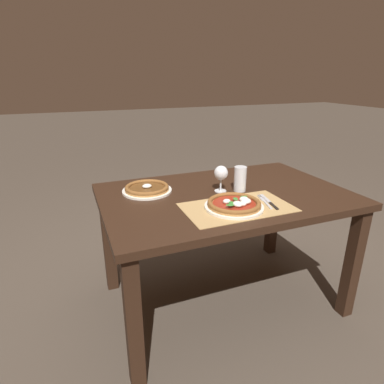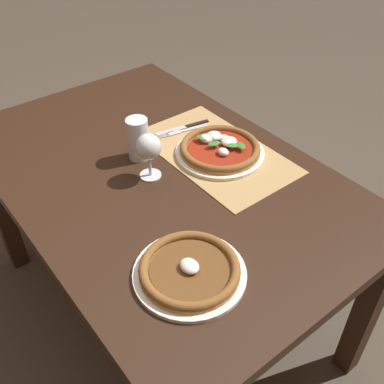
# 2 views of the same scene
# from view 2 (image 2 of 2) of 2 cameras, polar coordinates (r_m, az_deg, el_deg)

# --- Properties ---
(ground_plane) EXTENTS (24.00, 24.00, 0.00)m
(ground_plane) POSITION_cam_2_polar(r_m,az_deg,el_deg) (2.01, -3.36, -14.30)
(ground_plane) COLOR #473D33
(dining_table) EXTENTS (1.40, 0.91, 0.74)m
(dining_table) POSITION_cam_2_polar(r_m,az_deg,el_deg) (1.53, -4.26, -0.09)
(dining_table) COLOR black
(dining_table) RESTS_ON ground
(paper_placemat) EXTENTS (0.56, 0.32, 0.00)m
(paper_placemat) POSITION_cam_2_polar(r_m,az_deg,el_deg) (1.55, 2.98, 5.11)
(paper_placemat) COLOR #A88451
(paper_placemat) RESTS_ON dining_table
(pizza_near) EXTENTS (0.30, 0.30, 0.05)m
(pizza_near) POSITION_cam_2_polar(r_m,az_deg,el_deg) (1.53, 3.57, 5.49)
(pizza_near) COLOR silver
(pizza_near) RESTS_ON paper_placemat
(pizza_far) EXTENTS (0.29, 0.29, 0.05)m
(pizza_far) POSITION_cam_2_polar(r_m,az_deg,el_deg) (1.13, -0.31, -9.92)
(pizza_far) COLOR silver
(pizza_far) RESTS_ON dining_table
(wine_glass) EXTENTS (0.08, 0.08, 0.16)m
(wine_glass) POSITION_cam_2_polar(r_m,az_deg,el_deg) (1.39, -5.54, 5.51)
(wine_glass) COLOR silver
(wine_glass) RESTS_ON dining_table
(pint_glass) EXTENTS (0.07, 0.07, 0.15)m
(pint_glass) POSITION_cam_2_polar(r_m,az_deg,el_deg) (1.50, -6.87, 6.62)
(pint_glass) COLOR silver
(pint_glass) RESTS_ON dining_table
(fork) EXTENTS (0.07, 0.20, 0.00)m
(fork) POSITION_cam_2_polar(r_m,az_deg,el_deg) (1.65, -1.11, 7.76)
(fork) COLOR #B7B7BC
(fork) RESTS_ON paper_placemat
(knife) EXTENTS (0.06, 0.21, 0.01)m
(knife) POSITION_cam_2_polar(r_m,az_deg,el_deg) (1.67, -1.23, 8.16)
(knife) COLOR black
(knife) RESTS_ON paper_placemat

